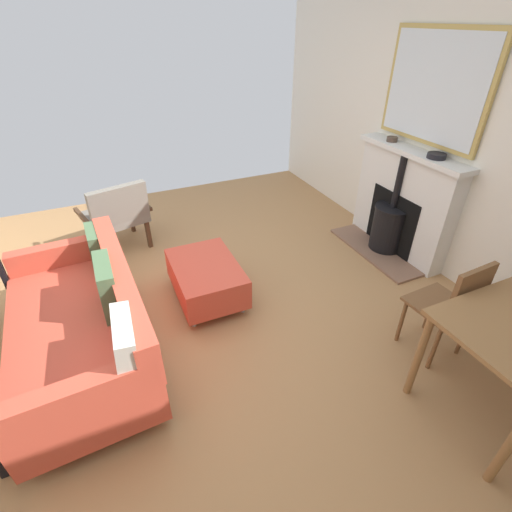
% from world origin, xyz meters
% --- Properties ---
extents(ground_plane, '(5.05, 5.63, 0.01)m').
position_xyz_m(ground_plane, '(0.00, 0.00, -0.00)').
color(ground_plane, '#A87A4C').
extents(wall_left, '(0.12, 5.63, 2.82)m').
position_xyz_m(wall_left, '(-2.52, 0.00, 1.41)').
color(wall_left, silver).
rests_on(wall_left, ground).
extents(fireplace, '(0.54, 1.33, 1.14)m').
position_xyz_m(fireplace, '(-2.33, -0.12, 0.49)').
color(fireplace, brown).
rests_on(fireplace, ground).
extents(mirror_over_mantel, '(0.04, 1.17, 0.99)m').
position_xyz_m(mirror_over_mantel, '(-2.43, -0.12, 1.69)').
color(mirror_over_mantel, tan).
extents(mantel_bowl_near, '(0.11, 0.11, 0.05)m').
position_xyz_m(mantel_bowl_near, '(-2.34, -0.43, 1.16)').
color(mantel_bowl_near, '#47382D').
rests_on(mantel_bowl_near, fireplace).
extents(mantel_bowl_far, '(0.17, 0.17, 0.05)m').
position_xyz_m(mantel_bowl_far, '(-2.34, 0.17, 1.16)').
color(mantel_bowl_far, black).
rests_on(mantel_bowl_far, fireplace).
extents(sofa, '(0.97, 1.76, 0.82)m').
position_xyz_m(sofa, '(0.88, 0.23, 0.35)').
color(sofa, '#B2B2B7').
rests_on(sofa, ground).
extents(ottoman, '(0.57, 0.82, 0.37)m').
position_xyz_m(ottoman, '(-0.14, -0.12, 0.23)').
color(ottoman, '#B2B2B7').
rests_on(ottoman, ground).
extents(armchair_accent, '(0.79, 0.71, 0.81)m').
position_xyz_m(armchair_accent, '(0.46, -1.34, 0.46)').
color(armchair_accent, '#4C3321').
rests_on(armchair_accent, ground).
extents(dining_chair_near_fireplace, '(0.42, 0.42, 0.87)m').
position_xyz_m(dining_chair_near_fireplace, '(-1.56, 1.28, 0.51)').
color(dining_chair_near_fireplace, brown).
rests_on(dining_chair_near_fireplace, ground).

